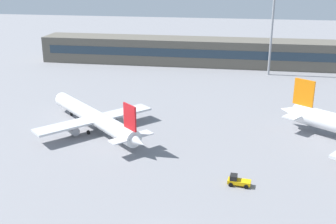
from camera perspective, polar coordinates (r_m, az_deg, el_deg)
The scene contains 5 objects.
ground_plane at distance 90.11m, azimuth 3.48°, elevation -1.99°, with size 400.00×400.00×0.00m, color gray.
terminal_building at distance 147.06m, azimuth 6.07°, elevation 8.18°, with size 120.44×12.13×9.00m.
airplane_mid at distance 88.99m, azimuth -10.27°, elevation -0.62°, with size 29.46×27.78×9.26m.
baggage_tug_yellow at distance 67.29m, azimuth 9.53°, elevation -9.29°, with size 3.74×2.14×1.75m.
floodlight_tower_west at distance 134.23m, azimuth 14.14°, elevation 11.93°, with size 3.20×0.80×29.29m.
Camera 1 is at (8.35, -43.53, 32.76)m, focal length 44.44 mm.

